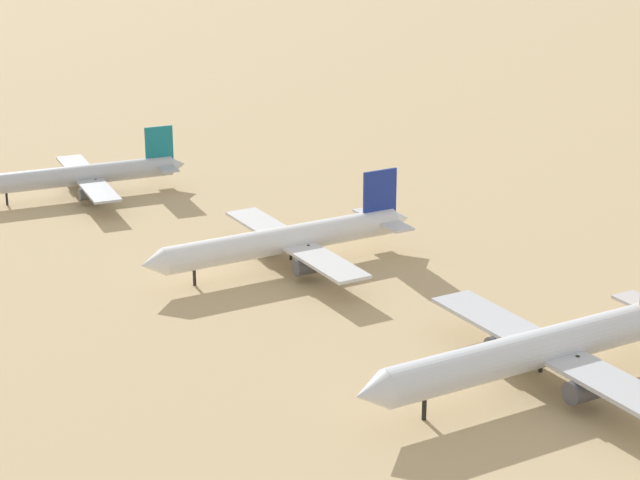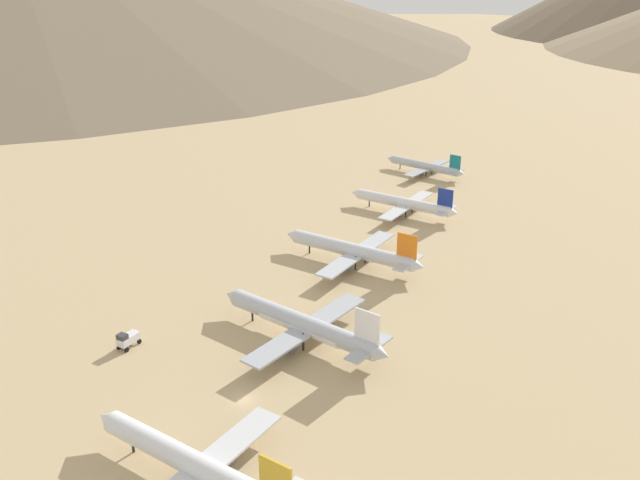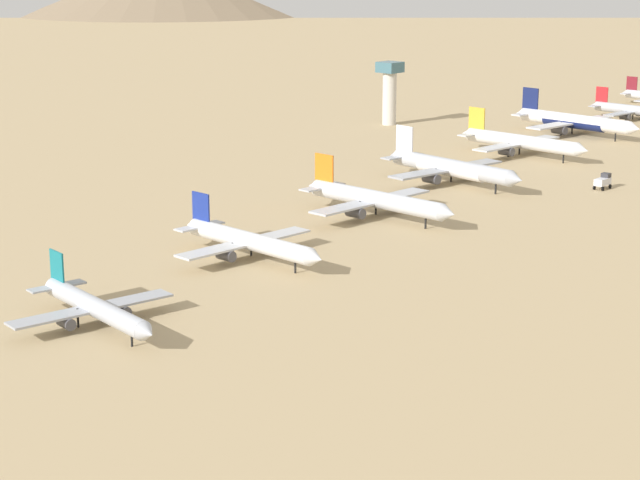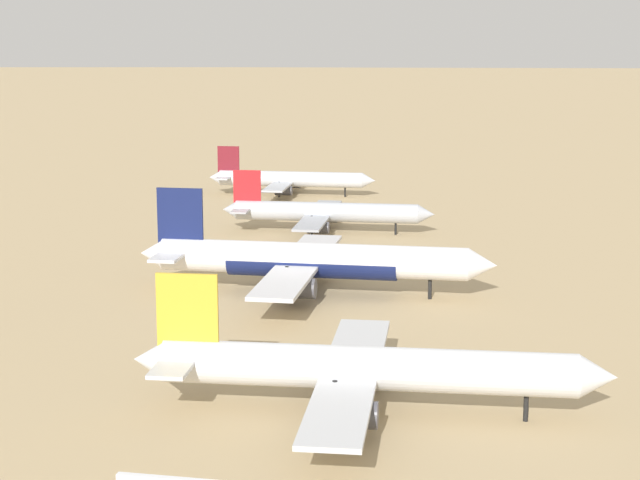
{
  "view_description": "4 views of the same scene",
  "coord_description": "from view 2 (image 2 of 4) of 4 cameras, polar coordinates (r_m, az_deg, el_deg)",
  "views": [
    {
      "loc": [
        88.24,
        14.7,
        53.47
      ],
      "look_at": [
        16.03,
        -102.27,
        6.23
      ],
      "focal_mm": 65.8,
      "sensor_mm": 36.0,
      "label": 1
    },
    {
      "loc": [
        -68.89,
        86.96,
        79.81
      ],
      "look_at": [
        20.57,
        -63.36,
        6.55
      ],
      "focal_mm": 38.25,
      "sensor_mm": 36.0,
      "label": 2
    },
    {
      "loc": [
        170.53,
        -258.1,
        59.09
      ],
      "look_at": [
        30.18,
        -105.14,
        5.49
      ],
      "focal_mm": 63.41,
      "sensor_mm": 36.0,
      "label": 3
    },
    {
      "loc": [
        -4.51,
        -70.25,
        34.92
      ],
      "look_at": [
        -15.65,
        84.13,
        4.09
      ],
      "focal_mm": 59.43,
      "sensor_mm": 36.0,
      "label": 4
    }
  ],
  "objects": [
    {
      "name": "service_truck",
      "position": [
        156.77,
        -15.8,
        -7.96
      ],
      "size": [
        2.79,
        5.26,
        3.9
      ],
      "color": "silver",
      "rests_on": "ground"
    },
    {
      "name": "parked_jet_0",
      "position": [
        271.71,
        8.82,
        6.12
      ],
      "size": [
        34.86,
        28.48,
        10.07
      ],
      "color": "#B2B7C1",
      "rests_on": "ground"
    },
    {
      "name": "parked_jet_2",
      "position": [
        188.77,
        2.85,
        -0.9
      ],
      "size": [
        43.83,
        35.54,
        12.65
      ],
      "color": "silver",
      "rests_on": "ground"
    },
    {
      "name": "parked_jet_3",
      "position": [
        151.83,
        -1.44,
        -7.05
      ],
      "size": [
        46.19,
        37.67,
        13.32
      ],
      "color": "#B2B7C1",
      "rests_on": "ground"
    },
    {
      "name": "parked_jet_1",
      "position": [
        228.01,
        7.06,
        3.08
      ],
      "size": [
        39.25,
        31.85,
        11.33
      ],
      "color": "silver",
      "rests_on": "ground"
    },
    {
      "name": "ground_plane",
      "position": [
        136.67,
        -6.35,
        -13.17
      ],
      "size": [
        1867.67,
        1867.67,
        0.0
      ],
      "primitive_type": "plane",
      "color": "tan"
    },
    {
      "name": "parked_jet_4",
      "position": [
        116.68,
        -10.37,
        -18.04
      ],
      "size": [
        44.63,
        36.24,
        12.87
      ],
      "color": "silver",
      "rests_on": "ground"
    }
  ]
}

